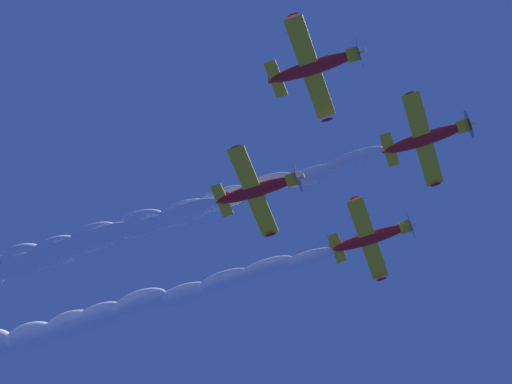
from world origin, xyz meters
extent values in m
ellipsoid|color=red|center=(2.38, 0.62, 68.66)|extent=(1.70, 7.83, 1.38)
cylinder|color=yellow|center=(2.56, 4.18, 68.74)|extent=(1.31, 1.14, 1.29)
cone|color=white|center=(2.59, 4.95, 68.76)|extent=(0.64, 0.86, 0.62)
cylinder|color=#3F3F47|center=(2.58, 4.77, 68.76)|extent=(2.78, 0.23, 2.78)
cube|color=yellow|center=(2.38, 0.39, 68.46)|extent=(9.93, 2.12, 0.50)
ellipsoid|color=red|center=(-2.45, 0.63, 68.32)|extent=(0.34, 1.08, 0.31)
ellipsoid|color=red|center=(7.20, 0.16, 68.61)|extent=(0.34, 1.08, 0.31)
cube|color=yellow|center=(2.22, -2.78, 68.64)|extent=(3.57, 1.23, 0.25)
cube|color=red|center=(2.19, -2.87, 69.23)|extent=(0.24, 1.33, 1.32)
ellipsoid|color=#1E232D|center=(2.39, 0.96, 69.15)|extent=(0.93, 1.82, 0.82)
ellipsoid|color=red|center=(-6.62, -6.68, 68.52)|extent=(1.73, 7.83, 1.44)
cylinder|color=yellow|center=(-6.45, -3.12, 68.61)|extent=(1.34, 1.15, 1.32)
cone|color=white|center=(-6.41, -2.36, 68.63)|extent=(0.65, 0.87, 0.63)
cylinder|color=#3F3F47|center=(-6.42, -2.54, 68.63)|extent=(2.83, 0.25, 2.84)
cube|color=yellow|center=(-6.62, -6.91, 68.32)|extent=(9.93, 2.12, 0.71)
ellipsoid|color=red|center=(-11.44, -6.67, 68.07)|extent=(0.35, 1.08, 0.32)
ellipsoid|color=red|center=(-1.80, -7.15, 68.57)|extent=(0.35, 1.08, 0.32)
cube|color=yellow|center=(-6.79, -10.09, 68.48)|extent=(3.57, 1.23, 0.33)
cube|color=red|center=(-6.82, -10.18, 69.07)|extent=(0.27, 1.33, 1.33)
ellipsoid|color=#1E232D|center=(-6.63, -6.34, 69.01)|extent=(0.94, 1.82, 0.84)
ellipsoid|color=red|center=(12.72, -7.52, 66.91)|extent=(1.75, 7.84, 1.64)
cylinder|color=yellow|center=(12.89, -3.96, 66.76)|extent=(1.41, 1.16, 1.41)
cone|color=white|center=(12.93, -3.20, 66.72)|extent=(0.68, 0.87, 0.68)
cylinder|color=#3F3F47|center=(12.92, -3.38, 66.73)|extent=(3.00, 0.27, 2.99)
cube|color=yellow|center=(12.73, -7.77, 66.73)|extent=(9.88, 2.12, 1.38)
ellipsoid|color=red|center=(7.93, -7.56, 66.17)|extent=(0.36, 1.08, 0.36)
ellipsoid|color=red|center=(17.52, -7.97, 67.29)|extent=(0.36, 1.08, 0.36)
cube|color=yellow|center=(12.55, -10.92, 67.12)|extent=(3.55, 1.23, 0.57)
cube|color=red|center=(12.48, -10.97, 67.70)|extent=(0.35, 1.34, 1.35)
ellipsoid|color=#1E232D|center=(12.68, -7.15, 67.38)|extent=(0.98, 1.83, 0.92)
ellipsoid|color=red|center=(2.67, -15.72, 66.75)|extent=(1.69, 7.83, 1.42)
cylinder|color=yellow|center=(2.84, -12.16, 66.65)|extent=(1.31, 1.15, 1.29)
cone|color=white|center=(2.88, -11.39, 66.63)|extent=(0.64, 0.86, 0.62)
cylinder|color=#3F3F47|center=(2.87, -11.57, 66.64)|extent=(2.78, 0.24, 2.78)
cube|color=yellow|center=(2.66, -15.96, 66.57)|extent=(9.93, 2.12, 0.50)
ellipsoid|color=red|center=(-2.16, -15.73, 66.42)|extent=(0.34, 1.08, 0.32)
ellipsoid|color=red|center=(7.49, -16.19, 66.71)|extent=(0.34, 1.08, 0.32)
cube|color=yellow|center=(2.50, -19.12, 66.91)|extent=(3.57, 1.23, 0.25)
cube|color=red|center=(2.48, -19.18, 67.50)|extent=(0.24, 1.33, 1.33)
ellipsoid|color=#1E232D|center=(2.67, -15.35, 67.23)|extent=(0.93, 1.82, 0.82)
ellipsoid|color=white|center=(2.25, -6.05, 68.82)|extent=(1.64, 5.89, 1.42)
ellipsoid|color=white|center=(1.61, -10.57, 68.88)|extent=(1.88, 5.91, 1.66)
ellipsoid|color=white|center=(1.92, -15.08, 68.88)|extent=(2.12, 5.92, 1.90)
ellipsoid|color=white|center=(1.58, -19.40, 69.04)|extent=(2.36, 5.94, 2.14)
ellipsoid|color=white|center=(1.36, -23.51, 68.73)|extent=(2.60, 5.95, 2.38)
ellipsoid|color=white|center=(1.24, -28.37, 69.12)|extent=(2.84, 5.97, 2.62)
ellipsoid|color=white|center=(1.16, -33.08, 68.94)|extent=(3.08, 5.98, 2.86)
ellipsoid|color=white|center=(0.62, -37.53, 69.13)|extent=(3.32, 5.99, 3.10)
ellipsoid|color=white|center=(0.58, -41.52, 69.30)|extent=(3.56, 6.01, 3.34)
ellipsoid|color=white|center=(-7.10, -13.27, 68.56)|extent=(1.64, 5.89, 1.42)
ellipsoid|color=white|center=(-6.97, -17.50, 68.63)|extent=(1.88, 5.91, 1.66)
ellipsoid|color=white|center=(-7.28, -22.06, 68.67)|extent=(2.12, 5.92, 1.90)
ellipsoid|color=white|center=(-7.83, -26.69, 68.73)|extent=(2.36, 5.94, 2.14)
ellipsoid|color=white|center=(-7.44, -31.35, 68.90)|extent=(2.60, 5.95, 2.38)
ellipsoid|color=white|center=(-7.83, -35.96, 68.67)|extent=(2.84, 5.97, 2.62)
ellipsoid|color=white|center=(-8.23, -39.75, 69.06)|extent=(3.08, 5.98, 2.86)
ellipsoid|color=white|center=(-8.35, -44.36, 68.78)|extent=(3.32, 5.99, 3.10)
ellipsoid|color=white|center=(2.58, -22.46, 66.80)|extent=(1.64, 5.89, 1.42)
ellipsoid|color=white|center=(1.88, -26.53, 66.98)|extent=(1.88, 5.91, 1.66)
ellipsoid|color=white|center=(2.10, -30.95, 67.02)|extent=(2.12, 5.92, 1.90)
ellipsoid|color=white|center=(1.63, -35.39, 67.09)|extent=(2.36, 5.94, 2.14)
ellipsoid|color=white|center=(1.23, -40.22, 66.94)|extent=(2.60, 5.95, 2.38)
camera|label=1|loc=(35.62, -5.76, 1.92)|focal=55.17mm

